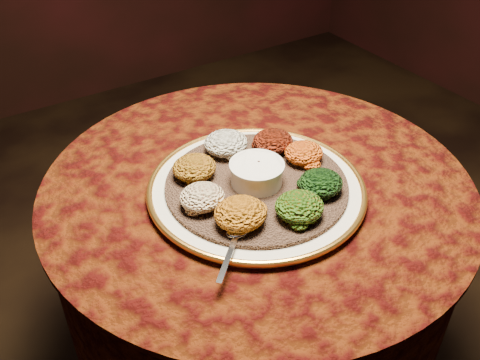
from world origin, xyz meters
TOP-DOWN VIEW (x-y plane):
  - table at (0.00, 0.00)m, footprint 0.96×0.96m
  - platter at (-0.03, -0.04)m, footprint 0.47×0.47m
  - injera at (-0.03, -0.04)m, footprint 0.50×0.50m
  - stew_bowl at (-0.03, -0.04)m, footprint 0.12×0.12m
  - spoon at (-0.16, -0.16)m, footprint 0.12×0.11m
  - portion_ayib at (-0.02, 0.10)m, footprint 0.10×0.10m
  - portion_kitfo at (0.08, 0.05)m, footprint 0.09×0.09m
  - portion_tikil at (0.11, -0.03)m, footprint 0.09×0.08m
  - portion_gomen at (0.07, -0.13)m, footprint 0.09×0.09m
  - portion_mixveg at (-0.02, -0.17)m, footprint 0.10×0.09m
  - portion_kik at (-0.13, -0.13)m, footprint 0.10×0.10m
  - portion_timatim at (-0.16, -0.04)m, footprint 0.09×0.09m
  - portion_shiro at (-0.13, 0.05)m, footprint 0.10×0.09m

SIDE VIEW (x-z plane):
  - table at x=0.00m, z-range 0.19..0.92m
  - platter at x=-0.03m, z-range 0.73..0.76m
  - injera at x=-0.03m, z-range 0.75..0.76m
  - spoon at x=-0.16m, z-range 0.76..0.77m
  - portion_tikil at x=0.11m, z-range 0.76..0.80m
  - portion_timatim at x=-0.16m, z-range 0.76..0.81m
  - portion_gomen at x=0.07m, z-range 0.76..0.81m
  - portion_kitfo at x=0.08m, z-range 0.76..0.81m
  - portion_shiro at x=-0.13m, z-range 0.76..0.81m
  - portion_mixveg at x=-0.02m, z-range 0.76..0.81m
  - portion_ayib at x=-0.02m, z-range 0.76..0.81m
  - portion_kik at x=-0.13m, z-range 0.76..0.81m
  - stew_bowl at x=-0.03m, z-range 0.77..0.81m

